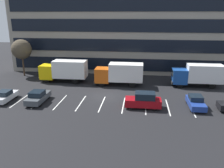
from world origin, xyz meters
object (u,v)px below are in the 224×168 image
Objects in this scene: sedan_charcoal at (38,97)px; bare_tree at (22,49)px; box_truck_blue at (198,74)px; box_truck_yellow at (64,70)px; box_truck_orange at (120,73)px; sedan_silver at (5,96)px; suv_maroon at (144,100)px; sedan_navy at (196,102)px.

bare_tree is at bearing 123.76° from sedan_charcoal.
box_truck_yellow is (-21.94, 0.01, 0.06)m from box_truck_blue.
box_truck_orange is (9.57, -0.88, -0.06)m from box_truck_yellow.
bare_tree is (-18.54, 3.90, 2.93)m from box_truck_orange.
sedan_silver is at bearing -148.36° from box_truck_orange.
box_truck_blue is at bearing 20.05° from sedan_silver.
box_truck_yellow is 16.67m from suv_maroon.
box_truck_blue is 24.43m from sedan_charcoal.
box_truck_yellow is 9.89m from sedan_charcoal.
sedan_navy is 20.21m from sedan_charcoal.
box_truck_blue is at bearing 3.99° from box_truck_orange.
box_truck_orange reaches higher than sedan_silver.
sedan_charcoal is 15.98m from bare_tree.
box_truck_blue is 1.85× the size of sedan_navy.
suv_maroon is at bearing -30.09° from bare_tree.
box_truck_blue is 12.40m from box_truck_orange.
sedan_silver is (-14.54, -8.96, -1.35)m from box_truck_orange.
sedan_charcoal is (-22.35, -9.78, -1.28)m from box_truck_blue.
sedan_silver is 4.56m from sedan_charcoal.
box_truck_blue reaches higher than sedan_silver.
box_truck_orange is at bearing -176.01° from box_truck_blue.
sedan_charcoal is 1.01× the size of suv_maroon.
box_truck_yellow is 1.03× the size of box_truck_orange.
box_truck_orange is 1.91× the size of sedan_silver.
sedan_silver is (-24.76, -0.85, -0.02)m from sedan_navy.
box_truck_blue is 0.97× the size of box_truck_yellow.
suv_maroon is at bearing -0.24° from sedan_silver.
box_truck_orange reaches higher than suv_maroon.
sedan_navy is 31.45m from bare_tree.
bare_tree is (-8.97, 3.02, 2.88)m from box_truck_yellow.
box_truck_yellow is 21.77m from sedan_navy.
box_truck_yellow reaches higher than suv_maroon.
box_truck_orange is 13.44m from sedan_charcoal.
box_truck_orange is at bearing 41.78° from sedan_charcoal.
sedan_charcoal reaches higher than sedan_silver.
sedan_silver is 0.93× the size of suv_maroon.
box_truck_orange is 1.86× the size of sedan_navy.
sedan_charcoal is (-0.41, -9.79, -1.34)m from box_truck_yellow.
sedan_navy is at bearing 8.24° from suv_maroon.
bare_tree reaches higher than sedan_navy.
suv_maroon is at bearing -171.76° from sedan_navy.
sedan_silver is at bearing -116.81° from box_truck_yellow.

